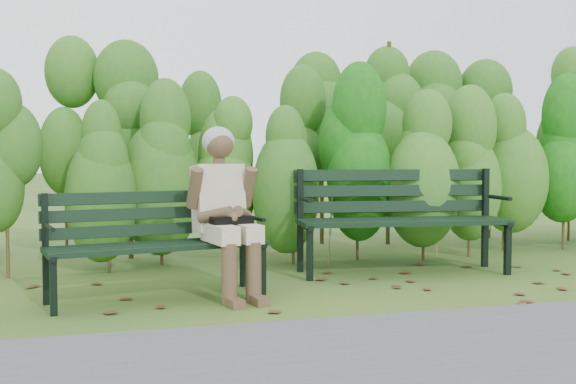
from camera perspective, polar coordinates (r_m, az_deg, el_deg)
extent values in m
plane|color=#2D511E|center=(5.26, 1.05, -8.38)|extent=(80.00, 80.00, 0.00)
cube|color=#474749|center=(3.29, 12.66, -15.39)|extent=(60.00, 2.50, 0.01)
cylinder|color=#47381E|center=(6.30, -21.62, -3.02)|extent=(0.03, 0.03, 0.80)
ellipsoid|color=#2B6622|center=(6.27, -21.73, 2.81)|extent=(0.64, 0.64, 1.44)
cylinder|color=#47381E|center=(6.27, -16.04, -2.96)|extent=(0.03, 0.03, 0.80)
ellipsoid|color=#2B6622|center=(6.24, -16.13, 2.90)|extent=(0.64, 0.64, 1.44)
cylinder|color=#47381E|center=(6.30, -10.46, -2.87)|extent=(0.03, 0.03, 0.80)
ellipsoid|color=#2B6622|center=(6.26, -10.51, 2.97)|extent=(0.64, 0.64, 1.44)
cylinder|color=#47381E|center=(6.38, -4.98, -2.75)|extent=(0.03, 0.03, 0.80)
ellipsoid|color=#2B6622|center=(6.35, -5.00, 3.01)|extent=(0.64, 0.64, 1.44)
cylinder|color=#47381E|center=(6.52, 0.31, -2.61)|extent=(0.03, 0.03, 0.80)
ellipsoid|color=#2B6622|center=(6.49, 0.32, 3.02)|extent=(0.64, 0.64, 1.44)
cylinder|color=#47381E|center=(6.72, 5.34, -2.46)|extent=(0.03, 0.03, 0.80)
ellipsoid|color=#2B6622|center=(6.69, 5.36, 3.00)|extent=(0.64, 0.64, 1.44)
cylinder|color=#47381E|center=(6.96, 10.04, -2.30)|extent=(0.03, 0.03, 0.80)
ellipsoid|color=#2B6622|center=(6.93, 10.09, 2.97)|extent=(0.64, 0.64, 1.44)
cylinder|color=#47381E|center=(7.25, 14.40, -2.14)|extent=(0.03, 0.03, 0.80)
ellipsoid|color=#2B6622|center=(7.22, 14.47, 2.92)|extent=(0.64, 0.64, 1.44)
cylinder|color=#47381E|center=(7.57, 18.41, -1.99)|extent=(0.03, 0.03, 0.80)
ellipsoid|color=#2B6622|center=(7.55, 18.49, 2.86)|extent=(0.64, 0.64, 1.44)
cylinder|color=#47381E|center=(7.93, 22.07, -1.83)|extent=(0.03, 0.03, 0.80)
ellipsoid|color=#2B6622|center=(7.91, 22.16, 2.79)|extent=(0.64, 0.64, 1.44)
cylinder|color=#47381E|center=(7.27, -19.11, -1.02)|extent=(0.04, 0.04, 1.10)
ellipsoid|color=#145614|center=(7.26, -19.23, 5.93)|extent=(0.70, 0.70, 1.98)
cylinder|color=#47381E|center=(7.26, -13.05, -0.93)|extent=(0.04, 0.04, 1.10)
ellipsoid|color=#145614|center=(7.26, -13.13, 6.02)|extent=(0.70, 0.70, 1.98)
cylinder|color=#47381E|center=(7.34, -7.05, -0.84)|extent=(0.04, 0.04, 1.10)
ellipsoid|color=#145614|center=(7.33, -7.09, 6.04)|extent=(0.70, 0.70, 1.98)
cylinder|color=#47381E|center=(7.49, -1.23, -0.73)|extent=(0.04, 0.04, 1.10)
ellipsoid|color=#145614|center=(7.49, -1.24, 6.00)|extent=(0.70, 0.70, 1.98)
cylinder|color=#47381E|center=(7.72, 4.29, -0.63)|extent=(0.04, 0.04, 1.10)
ellipsoid|color=#145614|center=(7.72, 4.31, 5.90)|extent=(0.70, 0.70, 1.98)
cylinder|color=#47381E|center=(8.02, 9.45, -0.53)|extent=(0.04, 0.04, 1.10)
ellipsoid|color=#145614|center=(8.01, 9.50, 5.76)|extent=(0.70, 0.70, 1.98)
cylinder|color=#47381E|center=(8.37, 14.21, -0.43)|extent=(0.04, 0.04, 1.10)
ellipsoid|color=#145614|center=(8.37, 14.29, 5.59)|extent=(0.70, 0.70, 1.98)
cylinder|color=#47381E|center=(8.78, 18.55, -0.34)|extent=(0.04, 0.04, 1.10)
ellipsoid|color=#145614|center=(8.78, 18.65, 5.40)|extent=(0.70, 0.70, 1.98)
cylinder|color=#47381E|center=(9.24, 22.49, -0.26)|extent=(0.04, 0.04, 1.10)
ellipsoid|color=#145614|center=(9.23, 22.60, 5.20)|extent=(0.70, 0.70, 1.98)
cube|color=#57301D|center=(4.44, -11.54, -10.55)|extent=(0.11, 0.10, 0.01)
cube|color=#57301D|center=(5.94, -4.24, -7.04)|extent=(0.11, 0.11, 0.01)
cube|color=#57301D|center=(6.17, 15.82, -6.76)|extent=(0.09, 0.10, 0.01)
cube|color=#57301D|center=(5.87, -19.42, -7.33)|extent=(0.10, 0.11, 0.01)
cube|color=#57301D|center=(6.87, 15.27, -5.77)|extent=(0.11, 0.11, 0.01)
cube|color=#57301D|center=(5.71, 17.57, -7.58)|extent=(0.11, 0.11, 0.01)
cube|color=#57301D|center=(4.29, -10.87, -11.01)|extent=(0.10, 0.11, 0.01)
cube|color=#57301D|center=(5.79, -12.18, -7.37)|extent=(0.11, 0.11, 0.01)
cube|color=#57301D|center=(6.06, 10.95, -6.89)|extent=(0.11, 0.11, 0.01)
cube|color=#57301D|center=(5.38, 12.90, -8.18)|extent=(0.09, 0.10, 0.01)
cube|color=#57301D|center=(5.37, 17.78, -8.27)|extent=(0.09, 0.11, 0.01)
cube|color=#57301D|center=(6.24, 19.34, -6.72)|extent=(0.09, 0.10, 0.01)
cube|color=#57301D|center=(6.02, -22.21, -7.13)|extent=(0.10, 0.11, 0.01)
cube|color=#57301D|center=(4.87, -15.65, -9.38)|extent=(0.11, 0.09, 0.01)
cube|color=#57301D|center=(6.11, 6.34, -6.77)|extent=(0.09, 0.10, 0.01)
cube|color=#57301D|center=(4.25, -14.26, -11.19)|extent=(0.11, 0.11, 0.01)
cube|color=#57301D|center=(5.23, -7.51, -8.45)|extent=(0.10, 0.11, 0.01)
cube|color=#57301D|center=(4.51, -11.75, -10.33)|extent=(0.11, 0.11, 0.01)
cube|color=#57301D|center=(6.84, 13.12, -5.78)|extent=(0.11, 0.10, 0.01)
cube|color=#57301D|center=(5.47, -13.97, -7.99)|extent=(0.11, 0.11, 0.01)
cube|color=#57301D|center=(3.93, -7.85, -12.28)|extent=(0.09, 0.07, 0.01)
cube|color=#57301D|center=(6.32, 12.63, -6.49)|extent=(0.11, 0.11, 0.01)
cube|color=#57301D|center=(7.15, 19.77, -5.50)|extent=(0.07, 0.09, 0.01)
cube|color=#57301D|center=(4.23, -4.35, -11.16)|extent=(0.08, 0.10, 0.01)
cube|color=#57301D|center=(5.82, -14.40, -7.34)|extent=(0.11, 0.11, 0.01)
cube|color=#57301D|center=(4.66, -17.91, -9.98)|extent=(0.08, 0.10, 0.01)
cube|color=#57301D|center=(4.49, 8.11, -10.36)|extent=(0.10, 0.08, 0.01)
cube|color=#57301D|center=(5.63, 22.23, -7.81)|extent=(0.11, 0.11, 0.01)
cube|color=#57301D|center=(6.28, 12.20, -6.56)|extent=(0.11, 0.11, 0.01)
cube|color=black|center=(4.82, -10.40, -4.76)|extent=(1.56, 0.39, 0.03)
cube|color=black|center=(4.92, -10.76, -4.60)|extent=(1.56, 0.39, 0.03)
cube|color=black|center=(5.02, -11.10, -4.44)|extent=(1.56, 0.39, 0.03)
cube|color=black|center=(5.13, -11.43, -4.30)|extent=(1.56, 0.39, 0.03)
cube|color=black|center=(5.19, -11.68, -3.14)|extent=(1.55, 0.35, 0.09)
cube|color=black|center=(5.19, -11.73, -1.79)|extent=(1.55, 0.35, 0.09)
cube|color=black|center=(5.20, -11.78, -0.44)|extent=(1.55, 0.35, 0.09)
cube|color=black|center=(4.68, -19.25, -7.53)|extent=(0.05, 0.05, 0.39)
cube|color=black|center=(5.02, -19.85, -4.57)|extent=(0.05, 0.05, 0.78)
cube|color=black|center=(4.83, -19.56, -5.07)|extent=(0.13, 0.44, 0.03)
cylinder|color=black|center=(4.76, -19.53, -2.86)|extent=(0.09, 0.33, 0.03)
cube|color=black|center=(5.09, -2.17, -6.51)|extent=(0.05, 0.05, 0.39)
cube|color=black|center=(5.41, -3.84, -3.87)|extent=(0.05, 0.05, 0.78)
cube|color=black|center=(5.23, -2.98, -4.30)|extent=(0.13, 0.44, 0.03)
cylinder|color=black|center=(5.16, -2.79, -2.24)|extent=(0.09, 0.33, 0.03)
cube|color=black|center=(5.87, 10.37, -2.66)|extent=(1.86, 0.32, 0.04)
cube|color=black|center=(5.99, 9.95, -2.54)|extent=(1.86, 0.32, 0.04)
cube|color=black|center=(6.11, 9.55, -2.43)|extent=(1.86, 0.32, 0.04)
cube|color=black|center=(6.23, 9.16, -2.32)|extent=(1.86, 0.32, 0.04)
cube|color=black|center=(6.32, 8.90, -1.22)|extent=(1.85, 0.26, 0.11)
cube|color=black|center=(6.32, 8.86, 0.10)|extent=(1.85, 0.26, 0.11)
cube|color=black|center=(6.33, 8.83, 1.41)|extent=(1.85, 0.26, 0.11)
cube|color=black|center=(5.65, 1.86, -5.20)|extent=(0.06, 0.06, 0.46)
cube|color=black|center=(6.05, 1.04, -2.44)|extent=(0.06, 0.06, 0.93)
cube|color=black|center=(5.82, 1.46, -2.86)|extent=(0.11, 0.52, 0.04)
cylinder|color=black|center=(5.75, 1.56, -0.66)|extent=(0.08, 0.39, 0.04)
cube|color=black|center=(6.24, 18.10, -4.57)|extent=(0.06, 0.06, 0.46)
cube|color=black|center=(6.61, 16.36, -2.10)|extent=(0.06, 0.06, 0.93)
cube|color=black|center=(6.40, 17.28, -2.46)|extent=(0.11, 0.52, 0.04)
cylinder|color=black|center=(6.34, 17.52, -0.46)|extent=(0.08, 0.39, 0.04)
cube|color=#BBB191|center=(4.88, -5.76, -3.53)|extent=(0.22, 0.45, 0.13)
cube|color=#BBB191|center=(4.95, -3.77, -3.43)|extent=(0.22, 0.45, 0.13)
cylinder|color=brown|center=(4.76, -4.99, -6.95)|extent=(0.13, 0.13, 0.43)
cylinder|color=brown|center=(4.83, -2.94, -6.80)|extent=(0.13, 0.13, 0.43)
cube|color=brown|center=(4.72, -4.60, -9.33)|extent=(0.13, 0.22, 0.06)
cube|color=brown|center=(4.79, -2.53, -9.14)|extent=(0.13, 0.22, 0.06)
cube|color=#BBB191|center=(5.15, -5.92, -0.56)|extent=(0.41, 0.32, 0.53)
cylinder|color=brown|center=(5.12, -5.86, 2.52)|extent=(0.09, 0.09, 0.10)
sphere|color=brown|center=(5.11, -5.82, 4.01)|extent=(0.22, 0.22, 0.22)
ellipsoid|color=gray|center=(5.14, -5.93, 4.29)|extent=(0.25, 0.24, 0.22)
cylinder|color=brown|center=(5.00, -7.90, 0.32)|extent=(0.13, 0.23, 0.32)
cylinder|color=brown|center=(5.15, -3.37, 0.43)|extent=(0.13, 0.23, 0.32)
cylinder|color=brown|center=(4.92, -6.19, -1.92)|extent=(0.26, 0.24, 0.14)
cylinder|color=brown|center=(5.00, -3.88, -1.83)|extent=(0.20, 0.28, 0.14)
sphere|color=brown|center=(4.90, -4.76, -2.17)|extent=(0.11, 0.11, 0.11)
cube|color=black|center=(4.92, -4.80, -2.99)|extent=(0.33, 0.18, 0.16)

